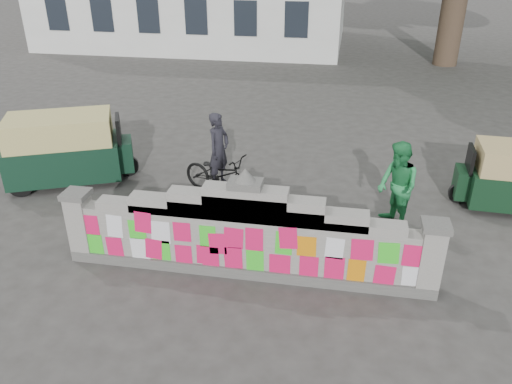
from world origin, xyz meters
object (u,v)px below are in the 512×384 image
at_px(cyclist_rider, 219,160).
at_px(rickshaw_left, 66,148).
at_px(cyclist_bike, 220,174).
at_px(pedestrian, 397,186).

distance_m(cyclist_rider, rickshaw_left, 3.73).
distance_m(cyclist_bike, rickshaw_left, 3.75).
xyz_separation_m(cyclist_rider, rickshaw_left, (-3.73, 0.05, 0.01)).
distance_m(cyclist_rider, pedestrian, 3.90).
height_order(cyclist_rider, pedestrian, pedestrian).
bearing_deg(pedestrian, cyclist_bike, -128.22).
bearing_deg(pedestrian, rickshaw_left, -122.82).
xyz_separation_m(pedestrian, rickshaw_left, (-7.55, 0.84, -0.05)).
height_order(cyclist_bike, rickshaw_left, rickshaw_left).
bearing_deg(cyclist_rider, cyclist_bike, 0.00).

